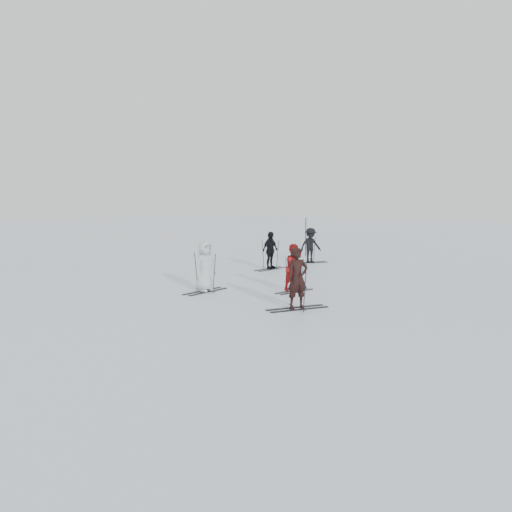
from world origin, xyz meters
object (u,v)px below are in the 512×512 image
(skier_near_dark, at_px, (298,279))
(skier_red, at_px, (294,268))
(skier_grey, at_px, (205,267))
(skier_uphill_far, at_px, (310,246))
(skier_uphill_left, at_px, (270,251))
(piste_marker, at_px, (306,236))

(skier_near_dark, bearing_deg, skier_red, 63.32)
(skier_grey, xyz_separation_m, skier_uphill_far, (-1.40, 8.58, -0.00))
(skier_grey, distance_m, skier_uphill_left, 5.81)
(skier_red, xyz_separation_m, skier_grey, (-2.28, -1.87, 0.05))
(skier_near_dark, bearing_deg, skier_uphill_left, 69.71)
(skier_grey, relative_size, skier_uphill_far, 1.00)
(skier_uphill_far, bearing_deg, skier_uphill_left, -152.88)
(skier_near_dark, bearing_deg, skier_grey, 113.25)
(skier_near_dark, height_order, skier_grey, skier_near_dark)
(skier_near_dark, xyz_separation_m, skier_grey, (-3.84, 0.25, -0.02))
(skier_uphill_left, height_order, skier_uphill_far, skier_uphill_far)
(skier_red, xyz_separation_m, skier_uphill_left, (-3.84, 3.73, 0.03))
(skier_near_dark, height_order, skier_uphill_far, skier_near_dark)
(piste_marker, bearing_deg, skier_red, -58.75)
(skier_near_dark, distance_m, skier_red, 2.63)
(skier_grey, bearing_deg, piste_marker, 15.36)
(skier_red, xyz_separation_m, piste_marker, (-5.52, 9.10, 0.27))
(skier_grey, height_order, piste_marker, piste_marker)
(skier_uphill_left, bearing_deg, skier_near_dark, -135.56)
(skier_uphill_left, distance_m, piste_marker, 5.63)
(skier_near_dark, relative_size, skier_grey, 1.02)
(skier_grey, bearing_deg, skier_red, -51.74)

